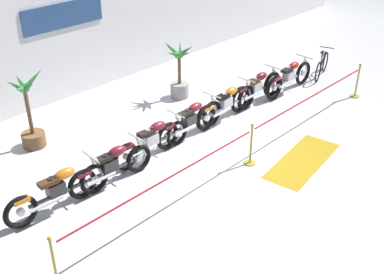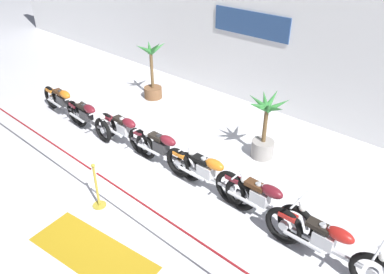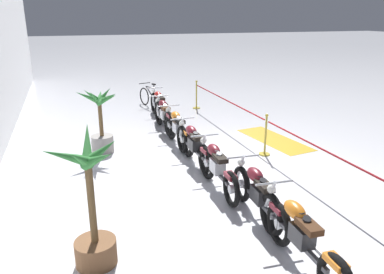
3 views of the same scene
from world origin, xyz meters
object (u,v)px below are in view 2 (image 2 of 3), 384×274
motorcycle_orange_0 (64,102)px  potted_palm_right_of_row (265,129)px  motorcycle_red_6 (327,244)px  potted_palm_left_of_row (152,77)px  motorcycle_maroon_3 (163,150)px  stanchion_mid_left (97,192)px  motorcycle_maroon_2 (126,131)px  motorcycle_orange_4 (208,174)px  motorcycle_maroon_1 (88,117)px  motorcycle_maroon_5 (262,201)px  floor_banner (93,253)px  stanchion_far_left (56,151)px

motorcycle_orange_0 → potted_palm_right_of_row: size_ratio=1.38×
motorcycle_red_6 → potted_palm_left_of_row: (-7.15, 2.71, 0.25)m
motorcycle_maroon_3 → stanchion_mid_left: bearing=-88.9°
motorcycle_orange_0 → motorcycle_maroon_2: bearing=3.0°
stanchion_mid_left → motorcycle_orange_4: bearing=54.0°
motorcycle_orange_4 → potted_palm_left_of_row: potted_palm_left_of_row is taller
motorcycle_maroon_1 → motorcycle_orange_4: bearing=2.8°
motorcycle_maroon_1 → potted_palm_right_of_row: potted_palm_right_of_row is taller
stanchion_mid_left → motorcycle_maroon_2: bearing=126.1°
potted_palm_right_of_row → motorcycle_orange_4: bearing=-93.7°
motorcycle_red_6 → stanchion_mid_left: size_ratio=2.20×
motorcycle_maroon_5 → floor_banner: (-1.75, -2.71, -0.48)m
motorcycle_red_6 → potted_palm_right_of_row: size_ratio=1.36×
motorcycle_orange_4 → potted_palm_left_of_row: (-4.42, 2.52, 0.27)m
motorcycle_maroon_3 → motorcycle_maroon_2: bearing=-179.0°
motorcycle_orange_0 → potted_palm_left_of_row: potted_palm_left_of_row is taller
motorcycle_maroon_2 → potted_palm_right_of_row: bearing=34.5°
motorcycle_red_6 → motorcycle_maroon_3: bearing=177.0°
motorcycle_maroon_3 → motorcycle_maroon_1: bearing=-175.2°
motorcycle_maroon_3 → motorcycle_red_6: 4.13m
motorcycle_maroon_5 → stanchion_far_left: bearing=-155.7°
stanchion_far_left → motorcycle_maroon_5: bearing=24.3°
motorcycle_maroon_1 → potted_palm_left_of_row: (-0.33, 2.72, 0.27)m
motorcycle_red_6 → potted_palm_right_of_row: bearing=140.5°
potted_palm_left_of_row → stanchion_far_left: (1.62, -4.38, 0.01)m
motorcycle_maroon_3 → motorcycle_orange_4: 1.39m
motorcycle_maroon_1 → motorcycle_maroon_5: motorcycle_maroon_5 is taller
floor_banner → motorcycle_maroon_2: bearing=123.0°
motorcycle_red_6 → potted_palm_left_of_row: 7.65m
motorcycle_maroon_2 → potted_palm_left_of_row: bearing=124.0°
potted_palm_left_of_row → potted_palm_right_of_row: 4.58m
motorcycle_maroon_3 → floor_banner: (0.99, -2.73, -0.46)m
motorcycle_orange_0 → motorcycle_maroon_2: size_ratio=1.05×
motorcycle_orange_0 → floor_banner: size_ratio=0.96×
motorcycle_maroon_3 → potted_palm_right_of_row: bearing=51.8°
motorcycle_maroon_1 → motorcycle_red_6: motorcycle_red_6 is taller
motorcycle_maroon_2 → motorcycle_orange_4: motorcycle_orange_4 is taller
motorcycle_maroon_3 → motorcycle_orange_4: (1.39, -0.03, -0.00)m
motorcycle_maroon_5 → stanchion_far_left: stanchion_far_left is taller
motorcycle_maroon_3 → potted_palm_right_of_row: size_ratio=1.39×
motorcycle_red_6 → stanchion_far_left: size_ratio=0.22×
motorcycle_maroon_2 → motorcycle_orange_4: bearing=-0.0°
motorcycle_maroon_5 → stanchion_mid_left: size_ratio=2.15×
stanchion_far_left → stanchion_mid_left: 1.49m
potted_palm_right_of_row → stanchion_mid_left: (-1.48, -3.82, -0.41)m
motorcycle_maroon_1 → motorcycle_maroon_5: size_ratio=0.94×
motorcycle_maroon_2 → motorcycle_orange_0: bearing=-177.0°
motorcycle_orange_0 → stanchion_far_left: bearing=-33.9°
motorcycle_orange_4 → motorcycle_maroon_2: bearing=180.0°
motorcycle_orange_4 → motorcycle_red_6: bearing=-4.0°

